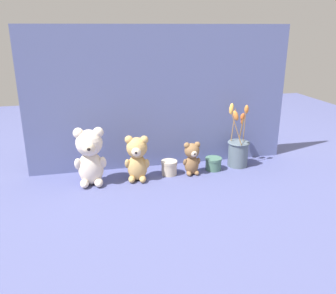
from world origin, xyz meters
TOP-DOWN VIEW (x-y plane):
  - ground_plane at (0.00, 0.00)m, footprint 4.00×4.00m
  - backdrop_wall at (0.00, 0.17)m, footprint 1.41×0.02m
  - teddy_bear_large at (-0.39, -0.01)m, footprint 0.15×0.15m
  - teddy_bear_medium at (-0.16, -0.01)m, footprint 0.13×0.12m
  - teddy_bear_small at (0.12, 0.00)m, footprint 0.09×0.09m
  - flower_vase at (0.40, 0.05)m, footprint 0.14×0.15m
  - decorative_tin_tall at (0.01, 0.02)m, footprint 0.08×0.08m
  - decorative_tin_short at (0.25, 0.03)m, footprint 0.09×0.09m

SIDE VIEW (x-z plane):
  - ground_plane at x=0.00m, z-range 0.00..0.00m
  - decorative_tin_short at x=0.25m, z-range 0.00..0.07m
  - decorative_tin_tall at x=0.01m, z-range 0.00..0.08m
  - teddy_bear_small at x=0.12m, z-range 0.00..0.18m
  - flower_vase at x=0.40m, z-range -0.08..0.27m
  - teddy_bear_medium at x=-0.16m, z-range 0.01..0.24m
  - teddy_bear_large at x=-0.39m, z-range 0.01..0.29m
  - backdrop_wall at x=0.00m, z-range 0.00..0.75m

